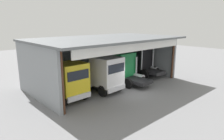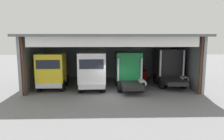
% 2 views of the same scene
% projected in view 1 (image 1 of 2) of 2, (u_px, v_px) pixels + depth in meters
% --- Properties ---
extents(ground_plane, '(80.00, 80.00, 0.00)m').
position_uv_depth(ground_plane, '(132.00, 92.00, 19.71)').
color(ground_plane, slate).
rests_on(ground_plane, ground).
extents(workshop_shed, '(15.72, 9.32, 5.04)m').
position_uv_depth(workshop_shed, '(100.00, 51.00, 22.33)').
color(workshop_shed, gray).
rests_on(workshop_shed, ground).
extents(truck_yellow_left_bay, '(2.56, 4.69, 3.34)m').
position_uv_depth(truck_yellow_left_bay, '(69.00, 81.00, 17.30)').
color(truck_yellow_left_bay, yellow).
rests_on(truck_yellow_left_bay, ground).
extents(truck_white_center_right_bay, '(2.71, 5.27, 3.45)m').
position_uv_depth(truck_white_center_right_bay, '(105.00, 74.00, 19.39)').
color(truck_white_center_right_bay, white).
rests_on(truck_white_center_right_bay, ground).
extents(truck_green_center_bay, '(2.57, 4.82, 3.37)m').
position_uv_depth(truck_green_center_bay, '(124.00, 68.00, 22.23)').
color(truck_green_center_bay, '#197F3D').
rests_on(truck_green_center_bay, ground).
extents(truck_black_right_bay, '(2.61, 4.84, 3.62)m').
position_uv_depth(truck_black_right_bay, '(140.00, 60.00, 25.68)').
color(truck_black_right_bay, black).
rests_on(truck_black_right_bay, ground).
extents(oil_drum, '(0.58, 0.58, 0.93)m').
position_uv_depth(oil_drum, '(108.00, 70.00, 26.69)').
color(oil_drum, '#197233').
rests_on(oil_drum, ground).
extents(tool_cart, '(0.90, 0.60, 1.00)m').
position_uv_depth(tool_cart, '(112.00, 69.00, 26.91)').
color(tool_cart, red).
rests_on(tool_cart, ground).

